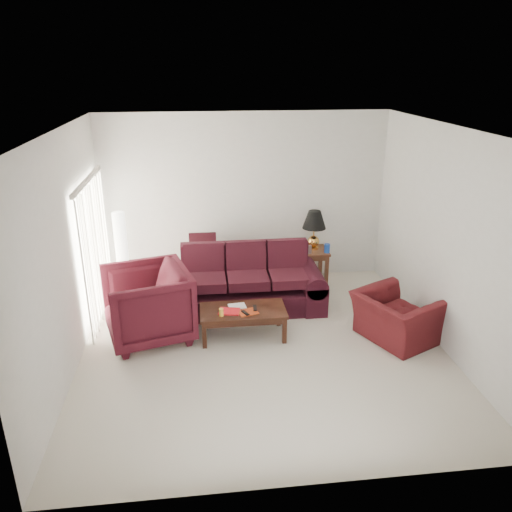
{
  "coord_description": "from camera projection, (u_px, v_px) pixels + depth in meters",
  "views": [
    {
      "loc": [
        -0.82,
        -6.04,
        3.74
      ],
      "look_at": [
        0.0,
        0.85,
        1.05
      ],
      "focal_mm": 35.0,
      "sensor_mm": 36.0,
      "label": 1
    }
  ],
  "objects": [
    {
      "name": "magazine_orange",
      "position": [
        248.0,
        312.0,
        7.08
      ],
      "size": [
        0.32,
        0.27,
        0.02
      ],
      "primitive_type": "cube",
      "rotation": [
        0.0,
        0.0,
        0.31
      ],
      "color": "#C23E16",
      "rests_on": "coffee_table"
    },
    {
      "name": "floor_lamp",
      "position": [
        122.0,
        253.0,
        8.46
      ],
      "size": [
        0.27,
        0.27,
        1.46
      ],
      "primitive_type": null,
      "rotation": [
        0.0,
        0.0,
        0.17
      ],
      "color": "silver",
      "rests_on": "ground"
    },
    {
      "name": "sofa",
      "position": [
        247.0,
        280.0,
        7.98
      ],
      "size": [
        2.51,
        1.22,
        1.0
      ],
      "primitive_type": null,
      "rotation": [
        0.0,
        0.0,
        0.07
      ],
      "color": "black",
      "rests_on": "ground"
    },
    {
      "name": "blinds",
      "position": [
        95.0,
        250.0,
        7.59
      ],
      "size": [
        0.1,
        2.0,
        2.16
      ],
      "primitive_type": "cube",
      "color": "silver",
      "rests_on": "ground"
    },
    {
      "name": "remote_a",
      "position": [
        245.0,
        313.0,
        7.01
      ],
      "size": [
        0.11,
        0.16,
        0.02
      ],
      "primitive_type": "cube",
      "rotation": [
        0.0,
        0.0,
        0.45
      ],
      "color": "black",
      "rests_on": "coffee_table"
    },
    {
      "name": "remote_b",
      "position": [
        255.0,
        308.0,
        7.15
      ],
      "size": [
        0.06,
        0.17,
        0.02
      ],
      "primitive_type": "cube",
      "rotation": [
        0.0,
        0.0,
        -0.06
      ],
      "color": "black",
      "rests_on": "coffee_table"
    },
    {
      "name": "yellow_glass",
      "position": [
        221.0,
        312.0,
        6.97
      ],
      "size": [
        0.08,
        0.08,
        0.11
      ],
      "primitive_type": "cylinder",
      "rotation": [
        0.0,
        0.0,
        0.26
      ],
      "color": "yellow",
      "rests_on": "coffee_table"
    },
    {
      "name": "coffee_table",
      "position": [
        243.0,
        323.0,
        7.25
      ],
      "size": [
        1.38,
        1.05,
        0.43
      ],
      "primitive_type": null,
      "rotation": [
        0.0,
        0.0,
        -0.39
      ],
      "color": "black",
      "rests_on": "ground"
    },
    {
      "name": "clock",
      "position": [
        307.0,
        250.0,
        8.73
      ],
      "size": [
        0.15,
        0.08,
        0.15
      ],
      "primitive_type": "cube",
      "rotation": [
        0.0,
        0.0,
        0.16
      ],
      "color": "#BCBCC0",
      "rests_on": "end_table"
    },
    {
      "name": "armchair_left",
      "position": [
        147.0,
        304.0,
        7.1
      ],
      "size": [
        1.43,
        1.41,
        1.07
      ],
      "primitive_type": "imported",
      "rotation": [
        0.0,
        0.0,
        -1.3
      ],
      "color": "#3E0E17",
      "rests_on": "ground"
    },
    {
      "name": "armchair_right",
      "position": [
        395.0,
        317.0,
        7.13
      ],
      "size": [
        1.29,
        1.35,
        0.69
      ],
      "primitive_type": "imported",
      "rotation": [
        0.0,
        0.0,
        2.02
      ],
      "color": "#471014",
      "rests_on": "ground"
    },
    {
      "name": "magazine_white",
      "position": [
        237.0,
        306.0,
        7.25
      ],
      "size": [
        0.27,
        0.21,
        0.01
      ],
      "primitive_type": "cube",
      "rotation": [
        0.0,
        0.0,
        0.12
      ],
      "color": "white",
      "rests_on": "coffee_table"
    },
    {
      "name": "floor",
      "position": [
        263.0,
        347.0,
        7.04
      ],
      "size": [
        5.0,
        5.0,
        0.0
      ],
      "primitive_type": "plane",
      "color": "beige",
      "rests_on": "ground"
    },
    {
      "name": "picture_frame",
      "position": [
        303.0,
        242.0,
        9.05
      ],
      "size": [
        0.21,
        0.22,
        0.06
      ],
      "primitive_type": "cube",
      "rotation": [
        1.36,
        0.0,
        0.61
      ],
      "color": "#BCBCC0",
      "rests_on": "end_table"
    },
    {
      "name": "throw_pillow",
      "position": [
        203.0,
        246.0,
        8.63
      ],
      "size": [
        0.47,
        0.24,
        0.48
      ],
      "primitive_type": "cube",
      "rotation": [
        -0.21,
        0.0,
        -0.03
      ],
      "color": "black",
      "rests_on": "sofa"
    },
    {
      "name": "end_table",
      "position": [
        311.0,
        266.0,
        9.05
      ],
      "size": [
        0.57,
        0.57,
        0.62
      ],
      "primitive_type": null,
      "rotation": [
        0.0,
        0.0,
        -0.01
      ],
      "color": "#5A301F",
      "rests_on": "ground"
    },
    {
      "name": "blue_canister",
      "position": [
        327.0,
        248.0,
        8.78
      ],
      "size": [
        0.12,
        0.12,
        0.16
      ],
      "primitive_type": "cylinder",
      "rotation": [
        0.0,
        0.0,
        -0.25
      ],
      "color": "#1C4AB7",
      "rests_on": "end_table"
    },
    {
      "name": "table_lamp",
      "position": [
        314.0,
        230.0,
        8.87
      ],
      "size": [
        0.53,
        0.53,
        0.71
      ],
      "primitive_type": null,
      "rotation": [
        0.0,
        0.0,
        -0.32
      ],
      "color": "gold",
      "rests_on": "end_table"
    },
    {
      "name": "magazine_red",
      "position": [
        229.0,
        311.0,
        7.1
      ],
      "size": [
        0.33,
        0.27,
        0.02
      ],
      "primitive_type": "cube",
      "rotation": [
        0.0,
        0.0,
        -0.21
      ],
      "color": "red",
      "rests_on": "coffee_table"
    }
  ]
}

